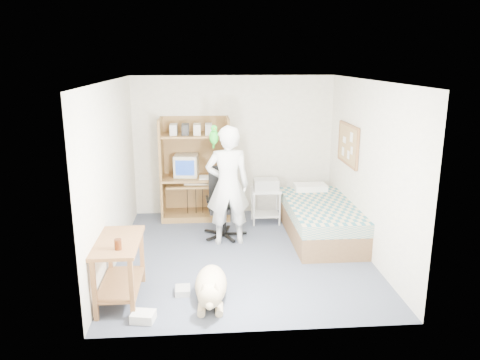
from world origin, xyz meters
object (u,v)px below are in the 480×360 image
at_px(side_desk, 119,261).
at_px(dog, 211,286).
at_px(bed, 320,219).
at_px(office_chair, 224,212).
at_px(computer_hutch, 195,173).
at_px(printer_cart, 266,200).
at_px(person, 228,186).

relative_size(side_desk, dog, 0.84).
distance_m(bed, office_chair, 1.55).
height_order(computer_hutch, side_desk, computer_hutch).
relative_size(dog, printer_cart, 1.96).
relative_size(computer_hutch, office_chair, 1.62).
bearing_deg(dog, person, 83.34).
relative_size(bed, office_chair, 1.82).
relative_size(office_chair, dog, 0.93).
height_order(computer_hutch, office_chair, computer_hutch).
relative_size(bed, side_desk, 2.02).
bearing_deg(office_chair, person, -83.90).
height_order(office_chair, dog, office_chair).
bearing_deg(dog, printer_cart, 72.24).
height_order(bed, person, person).
distance_m(bed, printer_cart, 1.08).
distance_m(office_chair, person, 0.61).
xyz_separation_m(bed, printer_cart, (-0.79, 0.73, 0.11)).
bearing_deg(printer_cart, dog, -110.13).
distance_m(computer_hutch, printer_cart, 1.34).
relative_size(computer_hutch, side_desk, 1.80).
height_order(person, printer_cart, person).
distance_m(person, dog, 1.97).
bearing_deg(person, computer_hutch, -71.58).
bearing_deg(person, side_desk, 47.19).
bearing_deg(bed, person, -174.78).
distance_m(side_desk, office_chair, 2.38).
relative_size(bed, person, 1.10).
distance_m(computer_hutch, side_desk, 3.08).
bearing_deg(person, printer_cart, -132.65).
relative_size(office_chair, printer_cart, 1.83).
distance_m(side_desk, dog, 1.11).
height_order(person, dog, person).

